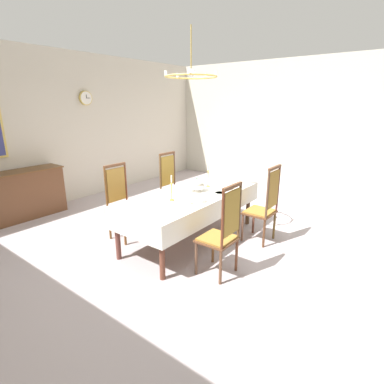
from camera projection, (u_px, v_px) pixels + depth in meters
The scene contains 21 objects.
ground at pixel (187, 238), 4.85m from camera, with size 8.12×6.48×0.04m, color #B5A8AB.
back_wall at pixel (65, 129), 6.31m from camera, with size 8.12×0.08×3.12m, color beige.
right_wall at pixel (288, 125), 7.52m from camera, with size 0.08×6.48×3.12m, color beige.
dining_table at pixel (191, 198), 4.60m from camera, with size 2.43×1.03×0.76m.
tablecloth at pixel (191, 198), 4.60m from camera, with size 2.45×1.05×0.30m.
chair_south_a at pixel (222, 231), 3.64m from camera, with size 0.44×0.42×1.20m.
chair_north_a at pixel (122, 202), 4.72m from camera, with size 0.44×0.42×1.18m.
chair_south_b at pixel (264, 205), 4.56m from camera, with size 0.44×0.42×1.21m.
chair_north_b at pixel (172, 185), 5.64m from camera, with size 0.44×0.42×1.21m.
soup_tureen at pixel (197, 185), 4.66m from camera, with size 0.26×0.26×0.21m.
candlestick_west at pixel (172, 190), 4.19m from camera, with size 0.07×0.07×0.37m.
candlestick_east at pixel (208, 178), 4.87m from camera, with size 0.07×0.07×0.39m.
bowl_near_left at pixel (227, 189), 4.74m from camera, with size 0.16×0.16×0.03m.
bowl_near_right at pixel (200, 200), 4.18m from camera, with size 0.18×0.18×0.04m.
bowl_far_left at pixel (220, 193), 4.48m from camera, with size 0.17×0.17×0.04m.
bowl_far_right at pixel (186, 183), 5.11m from camera, with size 0.15×0.15×0.03m.
spoon_primary at pixel (230, 188), 4.85m from camera, with size 0.03×0.18×0.01m.
spoon_secondary at pixel (193, 203), 4.10m from camera, with size 0.06×0.17×0.01m.
sideboard at pixel (24, 194), 5.57m from camera, with size 1.44×0.48×0.90m.
mounted_clock at pixel (86, 98), 6.49m from camera, with size 0.30×0.06×0.30m.
chandelier at pixel (191, 76), 4.10m from camera, with size 0.73×0.73×0.66m.
Camera 1 is at (-3.47, -2.76, 2.09)m, focal length 28.07 mm.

